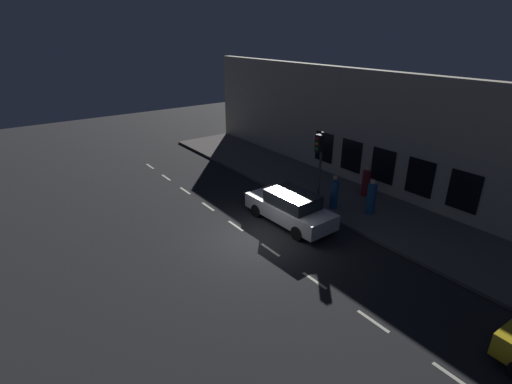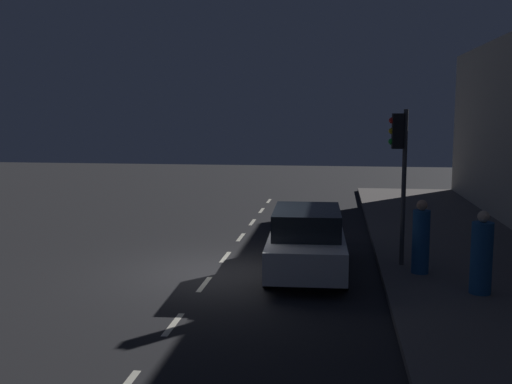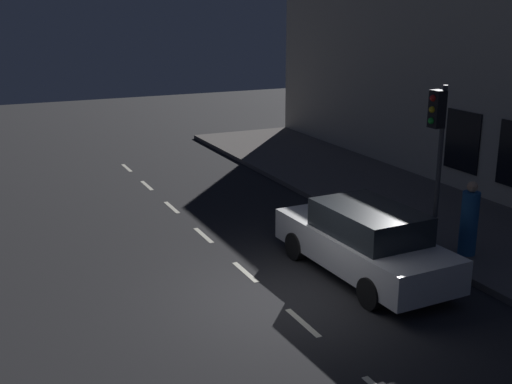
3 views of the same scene
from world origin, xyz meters
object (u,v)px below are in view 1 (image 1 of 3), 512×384
object	(u,v)px
traffic_light	(319,153)
parked_car_1	(290,208)
pedestrian_2	(334,193)
pedestrian_1	(366,182)
pedestrian_0	(371,198)

from	to	relation	value
traffic_light	parked_car_1	distance (m)	3.07
traffic_light	pedestrian_2	bearing A→B (deg)	-57.75
pedestrian_1	pedestrian_0	bearing A→B (deg)	56.81
pedestrian_0	pedestrian_2	size ratio (longest dim) A/B	1.00
pedestrian_0	pedestrian_1	world-z (taller)	pedestrian_0
pedestrian_0	pedestrian_1	size ratio (longest dim) A/B	1.07
traffic_light	pedestrian_0	bearing A→B (deg)	-56.06
traffic_light	pedestrian_1	xyz separation A→B (m)	(3.03, -0.64, -2.03)
pedestrian_0	pedestrian_2	xyz separation A→B (m)	(-1.01, 1.46, 0.01)
parked_car_1	traffic_light	bearing A→B (deg)	10.52
traffic_light	pedestrian_0	xyz separation A→B (m)	(1.48, -2.21, -1.98)
pedestrian_2	pedestrian_0	bearing A→B (deg)	178.83
parked_car_1	pedestrian_0	bearing A→B (deg)	-27.23
pedestrian_0	pedestrian_1	xyz separation A→B (m)	(1.55, 1.56, -0.05)
parked_car_1	pedestrian_1	distance (m)	5.21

